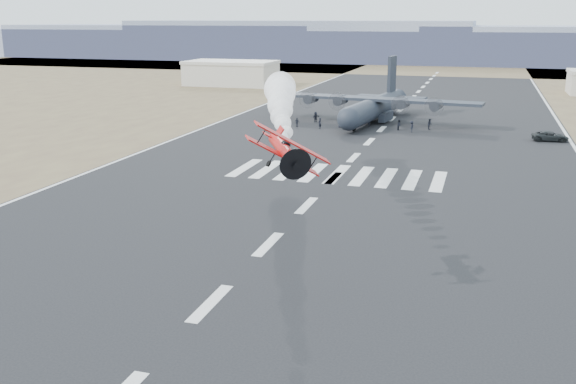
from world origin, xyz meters
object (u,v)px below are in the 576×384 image
at_px(support_vehicle, 550,136).
at_px(crew_a, 369,121).
at_px(crew_b, 430,124).
at_px(aerobatic_biplane, 284,150).
at_px(crew_h, 399,125).
at_px(crew_g, 320,123).
at_px(crew_c, 412,127).
at_px(crew_f, 316,117).
at_px(transport_aircraft, 375,106).
at_px(hangar_left, 231,73).
at_px(crew_e, 340,123).
at_px(crew_d, 297,122).

bearing_deg(support_vehicle, crew_a, 73.61).
distance_m(support_vehicle, crew_b, 19.42).
height_order(aerobatic_biplane, crew_h, aerobatic_biplane).
xyz_separation_m(crew_b, crew_g, (-18.03, -4.55, 0.01)).
distance_m(crew_b, crew_h, 5.31).
bearing_deg(crew_g, crew_c, 107.37).
bearing_deg(support_vehicle, crew_f, 73.62).
relative_size(transport_aircraft, crew_a, 21.34).
xyz_separation_m(support_vehicle, crew_c, (-21.28, 1.73, 0.20)).
height_order(hangar_left, crew_e, hangar_left).
height_order(aerobatic_biplane, support_vehicle, aerobatic_biplane).
xyz_separation_m(aerobatic_biplane, crew_e, (-11.09, 67.63, -9.03)).
bearing_deg(crew_h, hangar_left, 53.45).
relative_size(aerobatic_biplane, crew_f, 2.98).
relative_size(hangar_left, crew_c, 12.98).
relative_size(transport_aircraft, crew_e, 24.01).
height_order(support_vehicle, crew_d, crew_d).
bearing_deg(crew_a, crew_d, -57.69).
bearing_deg(crew_f, crew_a, -71.87).
bearing_deg(hangar_left, crew_d, -59.16).
bearing_deg(crew_c, crew_h, -122.54).
distance_m(crew_d, crew_f, 6.13).
height_order(hangar_left, crew_d, hangar_left).
bearing_deg(crew_e, support_vehicle, 94.53).
distance_m(hangar_left, crew_c, 84.81).
bearing_deg(hangar_left, support_vehicle, -39.35).
height_order(crew_d, crew_h, crew_h).
distance_m(support_vehicle, crew_d, 40.93).
bearing_deg(crew_b, crew_g, 89.88).
distance_m(crew_b, crew_d, 22.60).
xyz_separation_m(hangar_left, crew_c, (57.17, -62.59, -2.46)).
height_order(crew_a, crew_d, crew_a).
bearing_deg(hangar_left, transport_aircraft, -47.09).
height_order(transport_aircraft, crew_f, transport_aircraft).
relative_size(hangar_left, crew_a, 13.50).
bearing_deg(crew_c, crew_b, 145.59).
xyz_separation_m(crew_d, crew_h, (17.41, 1.77, 0.09)).
height_order(hangar_left, crew_a, hangar_left).
distance_m(crew_a, crew_d, 12.49).
relative_size(support_vehicle, crew_f, 2.86).
height_order(hangar_left, crew_f, hangar_left).
distance_m(crew_c, crew_h, 2.66).
relative_size(support_vehicle, crew_d, 3.40).
xyz_separation_m(crew_c, crew_d, (-19.62, -0.29, -0.16)).
bearing_deg(transport_aircraft, hangar_left, 140.25).
bearing_deg(crew_d, hangar_left, -48.24).
relative_size(aerobatic_biplane, transport_aircraft, 0.14).
height_order(aerobatic_biplane, crew_a, aerobatic_biplane).
xyz_separation_m(crew_e, crew_f, (-5.45, 4.29, 0.13)).
distance_m(transport_aircraft, crew_f, 10.96).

